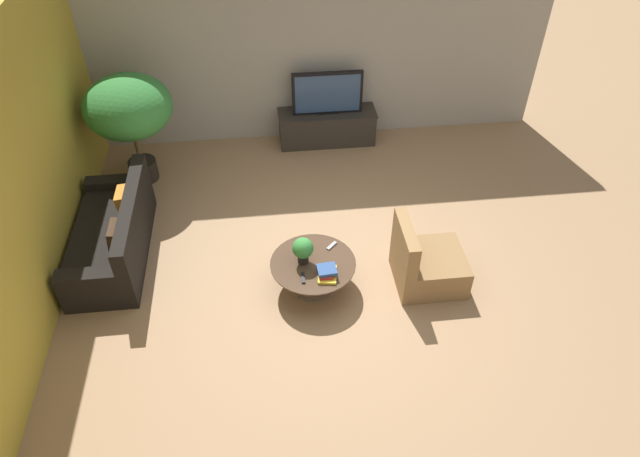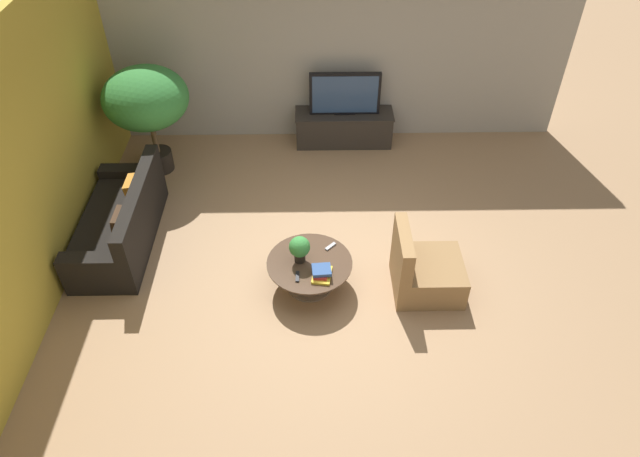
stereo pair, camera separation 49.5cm
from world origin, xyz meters
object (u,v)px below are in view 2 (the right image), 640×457
object	(u,v)px
couch_by_wall	(121,224)
potted_plant_tabletop	(300,248)
television	(345,94)
armchair_wicker	(424,271)
media_console	(344,127)
potted_palm_tall	(146,101)
coffee_table	(310,269)

from	to	relation	value
couch_by_wall	potted_plant_tabletop	world-z (taller)	couch_by_wall
couch_by_wall	potted_plant_tabletop	xyz separation A→B (m)	(2.30, -0.82, 0.31)
television	couch_by_wall	bearing A→B (deg)	-142.12
potted_plant_tabletop	armchair_wicker	bearing A→B (deg)	-3.20
media_console	couch_by_wall	xyz separation A→B (m)	(-2.96, -2.31, 0.01)
couch_by_wall	potted_plant_tabletop	bearing A→B (deg)	70.28
television	potted_palm_tall	xyz separation A→B (m)	(-2.81, -0.70, 0.29)
coffee_table	potted_plant_tabletop	bearing A→B (deg)	164.93
media_console	coffee_table	world-z (taller)	media_console
potted_palm_tall	television	bearing A→B (deg)	13.88
coffee_table	potted_palm_tall	size ratio (longest dim) A/B	0.62
media_console	coffee_table	size ratio (longest dim) A/B	1.53
potted_plant_tabletop	couch_by_wall	bearing A→B (deg)	160.28
coffee_table	couch_by_wall	bearing A→B (deg)	160.49
armchair_wicker	television	bearing A→B (deg)	13.69
coffee_table	potted_palm_tall	distance (m)	3.46
media_console	potted_palm_tall	distance (m)	3.03
media_console	armchair_wicker	world-z (taller)	armchair_wicker
media_console	armchair_wicker	bearing A→B (deg)	-76.32
couch_by_wall	armchair_wicker	xyz separation A→B (m)	(3.75, -0.90, -0.01)
armchair_wicker	potted_palm_tall	distance (m)	4.48
couch_by_wall	armchair_wicker	world-z (taller)	armchair_wicker
television	media_console	bearing A→B (deg)	90.00
media_console	potted_palm_tall	size ratio (longest dim) A/B	0.95
television	potted_plant_tabletop	distance (m)	3.21
potted_palm_tall	potted_plant_tabletop	xyz separation A→B (m)	(2.15, -2.43, -0.56)
potted_palm_tall	couch_by_wall	bearing A→B (deg)	-95.29
coffee_table	potted_plant_tabletop	size ratio (longest dim) A/B	2.94
media_console	coffee_table	distance (m)	3.21
armchair_wicker	couch_by_wall	bearing A→B (deg)	76.42
coffee_table	potted_plant_tabletop	xyz separation A→B (m)	(-0.11, 0.03, 0.32)
potted_plant_tabletop	coffee_table	bearing A→B (deg)	-15.07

